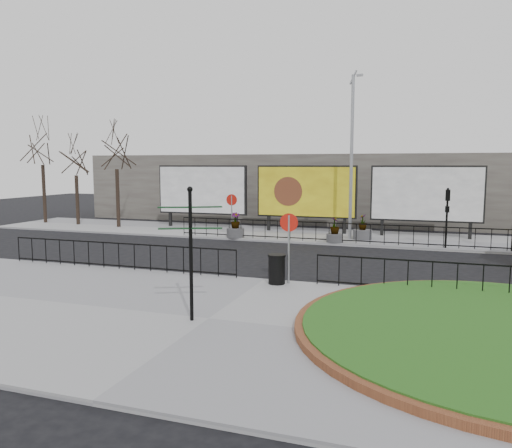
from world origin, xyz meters
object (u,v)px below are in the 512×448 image
at_px(billboard_mid, 306,192).
at_px(fingerpost_sign, 191,240).
at_px(planter_b, 335,233).
at_px(planter_c, 362,231).
at_px(lamp_post, 352,154).
at_px(planter_a, 235,229).
at_px(litter_bin, 277,269).

bearing_deg(billboard_mid, fingerpost_sign, -86.44).
distance_m(planter_b, planter_c, 2.05).
relative_size(lamp_post, planter_b, 6.74).
relative_size(billboard_mid, planter_c, 4.41).
xyz_separation_m(billboard_mid, planter_a, (-3.28, -3.57, -1.99)).
bearing_deg(planter_b, lamp_post, 69.98).
xyz_separation_m(billboard_mid, fingerpost_sign, (1.14, -18.26, -0.32)).
height_order(litter_bin, planter_a, planter_a).
xyz_separation_m(fingerpost_sign, planter_b, (1.29, 14.69, -1.66)).
distance_m(fingerpost_sign, planter_c, 16.58).
bearing_deg(billboard_mid, litter_bin, -81.10).
bearing_deg(planter_a, billboard_mid, 47.46).
height_order(billboard_mid, planter_a, billboard_mid).
bearing_deg(litter_bin, planter_c, 82.27).
bearing_deg(lamp_post, planter_a, -165.72).
distance_m(billboard_mid, planter_a, 5.24).
relative_size(litter_bin, planter_a, 0.72).
height_order(billboard_mid, fingerpost_sign, billboard_mid).
height_order(planter_b, planter_c, planter_c).
bearing_deg(litter_bin, lamp_post, 85.65).
bearing_deg(litter_bin, planter_a, 118.38).
bearing_deg(fingerpost_sign, litter_bin, 57.40).
bearing_deg(billboard_mid, planter_a, -132.54).
relative_size(planter_a, planter_c, 1.02).
height_order(lamp_post, planter_b, lamp_post).
xyz_separation_m(planter_b, planter_c, (1.28, 1.60, -0.05)).
bearing_deg(lamp_post, billboard_mid, 146.75).
bearing_deg(planter_a, planter_b, 0.00).
xyz_separation_m(lamp_post, fingerpost_sign, (-1.87, -16.29, -2.55)).
bearing_deg(litter_bin, fingerpost_sign, -101.90).
distance_m(planter_a, planter_b, 5.70).
relative_size(fingerpost_sign, planter_b, 2.61).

